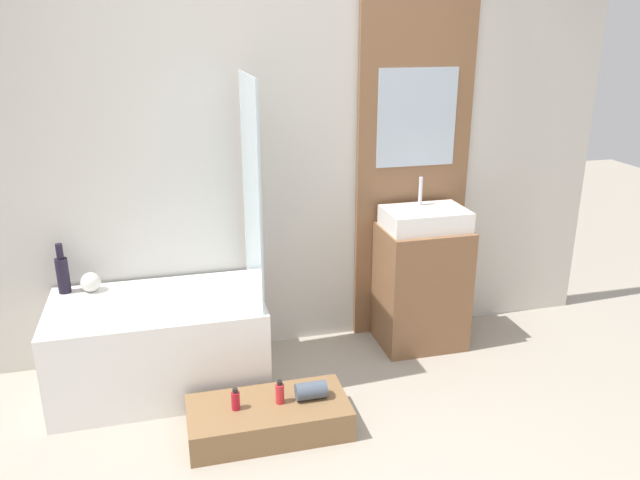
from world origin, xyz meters
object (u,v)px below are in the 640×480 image
at_px(vase_round_light, 91,282).
at_px(bottle_soap_primary, 236,400).
at_px(sink, 425,219).
at_px(vase_tall_dark, 63,273).
at_px(bottle_soap_secondary, 280,393).
at_px(bathtub, 160,344).
at_px(wooden_step_bench, 269,418).

bearing_deg(vase_round_light, bottle_soap_primary, -49.07).
height_order(sink, vase_round_light, sink).
xyz_separation_m(sink, vase_tall_dark, (-2.14, 0.14, -0.20)).
bearing_deg(bottle_soap_secondary, vase_round_light, 138.77).
xyz_separation_m(sink, bottle_soap_primary, (-1.28, -0.70, -0.64)).
bearing_deg(bottle_soap_secondary, bottle_soap_primary, 180.00).
xyz_separation_m(bottle_soap_primary, bottle_soap_secondary, (0.22, 0.00, 0.00)).
distance_m(bathtub, bottle_soap_primary, 0.69).
distance_m(wooden_step_bench, sink, 1.53).
relative_size(bathtub, bottle_soap_primary, 10.03).
bearing_deg(bathtub, vase_round_light, 146.47).
xyz_separation_m(vase_tall_dark, bottle_soap_primary, (0.86, -0.84, -0.44)).
height_order(vase_tall_dark, bottle_soap_primary, vase_tall_dark).
relative_size(bottle_soap_primary, bottle_soap_secondary, 0.91).
distance_m(bathtub, sink, 1.75).
xyz_separation_m(vase_tall_dark, bottle_soap_secondary, (1.08, -0.84, -0.43)).
bearing_deg(bottle_soap_primary, vase_round_light, 130.93).
bearing_deg(bottle_soap_primary, bottle_soap_secondary, 0.00).
bearing_deg(sink, bottle_soap_secondary, -146.49).
bearing_deg(wooden_step_bench, bottle_soap_primary, 180.00).
xyz_separation_m(bathtub, wooden_step_bench, (0.52, -0.59, -0.19)).
distance_m(bathtub, vase_round_light, 0.53).
xyz_separation_m(bathtub, bottle_soap_primary, (0.36, -0.59, -0.05)).
distance_m(vase_round_light, bottle_soap_secondary, 1.30).
height_order(wooden_step_bench, sink, sink).
bearing_deg(sink, vase_round_light, 176.58).
relative_size(wooden_step_bench, vase_round_light, 7.26).
distance_m(bathtub, wooden_step_bench, 0.81).
bearing_deg(bathtub, bottle_soap_primary, -58.63).
bearing_deg(vase_tall_dark, bottle_soap_secondary, -37.91).
relative_size(sink, vase_round_light, 4.46).
bearing_deg(vase_round_light, sink, -3.42).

